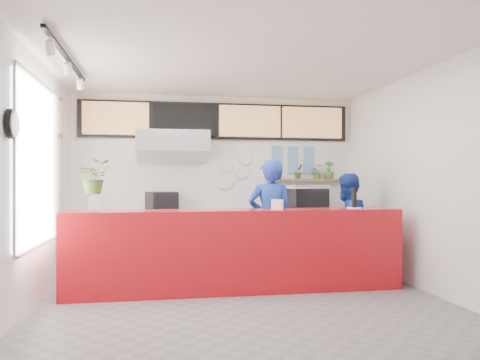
# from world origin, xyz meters

# --- Properties ---
(floor) EXTENTS (5.00, 5.00, 0.00)m
(floor) POSITION_xyz_m (0.00, 0.00, 0.00)
(floor) COLOR slate
(floor) RESTS_ON ground
(ceiling) EXTENTS (5.00, 5.00, 0.00)m
(ceiling) POSITION_xyz_m (0.00, 0.00, 3.00)
(ceiling) COLOR silver
(wall_back) EXTENTS (5.00, 0.00, 5.00)m
(wall_back) POSITION_xyz_m (0.00, 2.50, 1.50)
(wall_back) COLOR white
(wall_back) RESTS_ON ground
(wall_left) EXTENTS (0.00, 5.00, 5.00)m
(wall_left) POSITION_xyz_m (-2.50, 0.00, 1.50)
(wall_left) COLOR white
(wall_left) RESTS_ON ground
(wall_right) EXTENTS (0.00, 5.00, 5.00)m
(wall_right) POSITION_xyz_m (2.50, 0.00, 1.50)
(wall_right) COLOR white
(wall_right) RESTS_ON ground
(service_counter) EXTENTS (4.50, 0.60, 1.10)m
(service_counter) POSITION_xyz_m (0.00, 0.40, 0.55)
(service_counter) COLOR #AE0C15
(service_counter) RESTS_ON ground
(cream_band) EXTENTS (5.00, 0.02, 0.80)m
(cream_band) POSITION_xyz_m (0.00, 2.49, 2.60)
(cream_band) COLOR beige
(cream_band) RESTS_ON wall_back
(prep_bench) EXTENTS (1.80, 0.60, 0.90)m
(prep_bench) POSITION_xyz_m (-0.80, 2.20, 0.45)
(prep_bench) COLOR #B2B5BA
(prep_bench) RESTS_ON ground
(panini_oven) EXTENTS (0.56, 0.56, 0.40)m
(panini_oven) POSITION_xyz_m (-0.98, 2.20, 1.10)
(panini_oven) COLOR black
(panini_oven) RESTS_ON prep_bench
(extraction_hood) EXTENTS (1.20, 0.70, 0.35)m
(extraction_hood) POSITION_xyz_m (-0.80, 2.15, 2.15)
(extraction_hood) COLOR #B2B5BA
(extraction_hood) RESTS_ON ceiling
(hood_lip) EXTENTS (1.20, 0.69, 0.31)m
(hood_lip) POSITION_xyz_m (-0.80, 2.15, 1.95)
(hood_lip) COLOR #B2B5BA
(hood_lip) RESTS_ON ceiling
(right_bench) EXTENTS (1.80, 0.60, 0.90)m
(right_bench) POSITION_xyz_m (1.50, 2.20, 0.45)
(right_bench) COLOR #B2B5BA
(right_bench) RESTS_ON ground
(espresso_machine) EXTENTS (0.80, 0.67, 0.45)m
(espresso_machine) POSITION_xyz_m (1.54, 2.20, 1.12)
(espresso_machine) COLOR black
(espresso_machine) RESTS_ON right_bench
(espresso_tray) EXTENTS (0.85, 0.70, 0.07)m
(espresso_tray) POSITION_xyz_m (1.54, 2.20, 1.38)
(espresso_tray) COLOR silver
(espresso_tray) RESTS_ON espresso_machine
(herb_shelf) EXTENTS (1.40, 0.18, 0.04)m
(herb_shelf) POSITION_xyz_m (1.60, 2.40, 1.50)
(herb_shelf) COLOR brown
(herb_shelf) RESTS_ON wall_back
(menu_board_far_left) EXTENTS (1.10, 0.10, 0.55)m
(menu_board_far_left) POSITION_xyz_m (-1.75, 2.38, 2.55)
(menu_board_far_left) COLOR tan
(menu_board_far_left) RESTS_ON wall_back
(menu_board_mid_left) EXTENTS (1.10, 0.10, 0.55)m
(menu_board_mid_left) POSITION_xyz_m (-0.59, 2.38, 2.55)
(menu_board_mid_left) COLOR black
(menu_board_mid_left) RESTS_ON wall_back
(menu_board_mid_right) EXTENTS (1.10, 0.10, 0.55)m
(menu_board_mid_right) POSITION_xyz_m (0.57, 2.38, 2.55)
(menu_board_mid_right) COLOR tan
(menu_board_mid_right) RESTS_ON wall_back
(menu_board_far_right) EXTENTS (1.10, 0.10, 0.55)m
(menu_board_far_right) POSITION_xyz_m (1.73, 2.38, 2.55)
(menu_board_far_right) COLOR tan
(menu_board_far_right) RESTS_ON wall_back
(soffit) EXTENTS (4.80, 0.04, 0.65)m
(soffit) POSITION_xyz_m (0.00, 2.46, 2.55)
(soffit) COLOR black
(soffit) RESTS_ON wall_back
(window_pane) EXTENTS (0.04, 2.20, 1.90)m
(window_pane) POSITION_xyz_m (-2.47, 0.30, 1.70)
(window_pane) COLOR silver
(window_pane) RESTS_ON wall_left
(window_frame) EXTENTS (0.03, 2.30, 2.00)m
(window_frame) POSITION_xyz_m (-2.45, 0.30, 1.70)
(window_frame) COLOR #B2B5BA
(window_frame) RESTS_ON wall_left
(wall_clock_rim) EXTENTS (0.05, 0.30, 0.30)m
(wall_clock_rim) POSITION_xyz_m (-2.46, -0.90, 2.05)
(wall_clock_rim) COLOR black
(wall_clock_rim) RESTS_ON wall_left
(wall_clock_face) EXTENTS (0.02, 0.26, 0.26)m
(wall_clock_face) POSITION_xyz_m (-2.43, -0.90, 2.05)
(wall_clock_face) COLOR white
(wall_clock_face) RESTS_ON wall_left
(track_rail) EXTENTS (0.05, 2.40, 0.04)m
(track_rail) POSITION_xyz_m (-2.10, 0.00, 2.94)
(track_rail) COLOR black
(track_rail) RESTS_ON ceiling
(dec_plate_a) EXTENTS (0.24, 0.03, 0.24)m
(dec_plate_a) POSITION_xyz_m (0.15, 2.47, 1.75)
(dec_plate_a) COLOR silver
(dec_plate_a) RESTS_ON wall_back
(dec_plate_b) EXTENTS (0.24, 0.03, 0.24)m
(dec_plate_b) POSITION_xyz_m (0.45, 2.47, 1.65)
(dec_plate_b) COLOR silver
(dec_plate_b) RESTS_ON wall_back
(dec_plate_c) EXTENTS (0.24, 0.03, 0.24)m
(dec_plate_c) POSITION_xyz_m (0.15, 2.47, 1.45)
(dec_plate_c) COLOR silver
(dec_plate_c) RESTS_ON wall_back
(dec_plate_d) EXTENTS (0.24, 0.03, 0.24)m
(dec_plate_d) POSITION_xyz_m (0.50, 2.47, 1.90)
(dec_plate_d) COLOR silver
(dec_plate_d) RESTS_ON wall_back
(photo_frame_a) EXTENTS (0.20, 0.02, 0.25)m
(photo_frame_a) POSITION_xyz_m (1.10, 2.48, 2.00)
(photo_frame_a) COLOR #598CBF
(photo_frame_a) RESTS_ON wall_back
(photo_frame_b) EXTENTS (0.20, 0.02, 0.25)m
(photo_frame_b) POSITION_xyz_m (1.40, 2.48, 2.00)
(photo_frame_b) COLOR #598CBF
(photo_frame_b) RESTS_ON wall_back
(photo_frame_c) EXTENTS (0.20, 0.02, 0.25)m
(photo_frame_c) POSITION_xyz_m (1.70, 2.48, 2.00)
(photo_frame_c) COLOR #598CBF
(photo_frame_c) RESTS_ON wall_back
(photo_frame_d) EXTENTS (0.20, 0.02, 0.25)m
(photo_frame_d) POSITION_xyz_m (1.10, 2.48, 1.75)
(photo_frame_d) COLOR #598CBF
(photo_frame_d) RESTS_ON wall_back
(photo_frame_e) EXTENTS (0.20, 0.02, 0.25)m
(photo_frame_e) POSITION_xyz_m (1.40, 2.48, 1.75)
(photo_frame_e) COLOR #598CBF
(photo_frame_e) RESTS_ON wall_back
(photo_frame_f) EXTENTS (0.20, 0.02, 0.25)m
(photo_frame_f) POSITION_xyz_m (1.70, 2.48, 1.75)
(photo_frame_f) COLOR #598CBF
(photo_frame_f) RESTS_ON wall_back
(staff_center) EXTENTS (0.71, 0.51, 1.81)m
(staff_center) POSITION_xyz_m (0.58, 0.86, 0.90)
(staff_center) COLOR navy
(staff_center) RESTS_ON ground
(staff_right) EXTENTS (0.95, 0.86, 1.60)m
(staff_right) POSITION_xyz_m (1.84, 1.04, 0.80)
(staff_right) COLOR navy
(staff_right) RESTS_ON ground
(herb_a) EXTENTS (0.19, 0.15, 0.32)m
(herb_a) POSITION_xyz_m (1.06, 2.40, 1.68)
(herb_a) COLOR #3B6C25
(herb_a) RESTS_ON herb_shelf
(herb_b) EXTENTS (0.19, 0.17, 0.28)m
(herb_b) POSITION_xyz_m (1.49, 2.40, 1.66)
(herb_b) COLOR #3B6C25
(herb_b) RESTS_ON herb_shelf
(herb_c) EXTENTS (0.23, 0.20, 0.26)m
(herb_c) POSITION_xyz_m (1.83, 2.40, 1.65)
(herb_c) COLOR #3B6C25
(herb_c) RESTS_ON herb_shelf
(herb_d) EXTENTS (0.20, 0.18, 0.33)m
(herb_d) POSITION_xyz_m (2.06, 2.40, 1.68)
(herb_d) COLOR #3B6C25
(herb_d) RESTS_ON herb_shelf
(glass_vase) EXTENTS (0.17, 0.17, 0.19)m
(glass_vase) POSITION_xyz_m (-1.84, 0.36, 1.19)
(glass_vase) COLOR white
(glass_vase) RESTS_ON service_counter
(basil_vase) EXTENTS (0.47, 0.43, 0.44)m
(basil_vase) POSITION_xyz_m (-1.84, 0.36, 1.54)
(basil_vase) COLOR #3B6C25
(basil_vase) RESTS_ON glass_vase
(napkin_holder) EXTENTS (0.18, 0.15, 0.14)m
(napkin_holder) POSITION_xyz_m (0.55, 0.35, 1.17)
(napkin_holder) COLOR white
(napkin_holder) RESTS_ON service_counter
(white_plate) EXTENTS (0.24, 0.24, 0.02)m
(white_plate) POSITION_xyz_m (1.67, 0.37, 1.11)
(white_plate) COLOR white
(white_plate) RESTS_ON service_counter
(pepper_mill) EXTENTS (0.07, 0.07, 0.28)m
(pepper_mill) POSITION_xyz_m (1.67, 0.37, 1.25)
(pepper_mill) COLOR black
(pepper_mill) RESTS_ON white_plate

